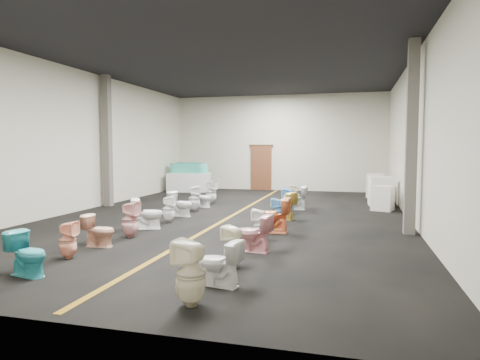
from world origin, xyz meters
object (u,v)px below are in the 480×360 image
(toilet_left_0, at_px, (28,254))
(toilet_right_8, at_px, (289,201))
(display_table, at_px, (189,182))
(toilet_right_6, at_px, (278,212))
(appliance_crate_a, at_px, (383,198))
(bathtub, at_px, (189,168))
(toilet_left_2, at_px, (99,231))
(toilet_left_4, at_px, (147,213))
(toilet_left_9, at_px, (211,192))
(toilet_right_0, at_px, (191,273))
(appliance_crate_b, at_px, (381,191))
(toilet_right_9, at_px, (295,198))
(toilet_right_1, at_px, (219,263))
(toilet_left_3, at_px, (130,220))
(toilet_right_7, at_px, (282,206))
(toilet_right_3, at_px, (253,233))
(toilet_right_4, at_px, (260,225))
(appliance_crate_d, at_px, (376,186))
(toilet_right_2, at_px, (233,246))
(appliance_crate_c, at_px, (379,192))
(toilet_left_8, at_px, (203,198))
(toilet_left_5, at_px, (168,209))
(toilet_right_10, at_px, (295,195))
(toilet_left_6, at_px, (181,204))
(toilet_right_5, at_px, (272,215))
(toilet_left_1, at_px, (68,240))

(toilet_left_0, relative_size, toilet_right_8, 0.88)
(display_table, xyz_separation_m, toilet_right_6, (5.43, -7.47, -0.08))
(display_table, xyz_separation_m, appliance_crate_a, (8.25, -4.02, -0.03))
(display_table, xyz_separation_m, bathtub, (-0.00, 0.00, 0.64))
(toilet_left_2, height_order, toilet_left_4, toilet_left_4)
(toilet_left_9, xyz_separation_m, toilet_right_0, (2.95, -9.56, 0.00))
(appliance_crate_a, relative_size, toilet_left_2, 1.21)
(toilet_left_0, height_order, toilet_right_6, toilet_left_0)
(toilet_left_0, bearing_deg, display_table, 22.49)
(appliance_crate_b, height_order, toilet_right_9, appliance_crate_b)
(display_table, bearing_deg, toilet_left_9, -58.51)
(display_table, height_order, toilet_right_1, display_table)
(toilet_right_0, bearing_deg, toilet_right_9, -171.82)
(toilet_right_0, height_order, toilet_right_8, toilet_right_0)
(toilet_left_3, xyz_separation_m, toilet_right_7, (2.92, 3.29, -0.02))
(toilet_right_3, height_order, toilet_right_4, toilet_right_3)
(appliance_crate_d, xyz_separation_m, toilet_right_2, (-2.89, -11.32, -0.13))
(appliance_crate_c, bearing_deg, toilet_right_4, -110.23)
(toilet_right_6, distance_m, toilet_right_9, 2.93)
(toilet_left_3, bearing_deg, bathtub, 16.14)
(toilet_left_8, distance_m, toilet_right_8, 3.15)
(toilet_right_6, bearing_deg, toilet_right_0, 0.49)
(appliance_crate_a, xyz_separation_m, toilet_left_4, (-5.89, -4.79, -0.01))
(toilet_left_5, bearing_deg, toilet_right_9, -48.78)
(appliance_crate_a, relative_size, toilet_right_1, 1.15)
(toilet_right_0, relative_size, toilet_right_10, 1.16)
(toilet_left_9, xyz_separation_m, toilet_right_6, (3.04, -3.58, -0.07))
(display_table, bearing_deg, toilet_right_7, -50.65)
(toilet_right_3, bearing_deg, toilet_left_9, -147.02)
(display_table, bearing_deg, toilet_right_6, -54.00)
(appliance_crate_a, height_order, toilet_right_10, appliance_crate_a)
(toilet_right_2, height_order, toilet_right_9, toilet_right_9)
(toilet_left_6, height_order, toilet_right_5, toilet_right_5)
(appliance_crate_d, xyz_separation_m, toilet_right_3, (-2.80, -10.18, -0.11))
(toilet_right_6, bearing_deg, bathtub, -142.60)
(bathtub, distance_m, toilet_right_5, 10.12)
(toilet_right_5, height_order, toilet_right_6, toilet_right_5)
(appliance_crate_d, bearing_deg, toilet_left_3, -121.00)
(toilet_left_1, distance_m, toilet_right_5, 4.59)
(bathtub, height_order, toilet_left_1, bathtub)
(toilet_left_5, relative_size, toilet_right_10, 0.98)
(toilet_right_2, relative_size, toilet_right_8, 0.88)
(toilet_left_2, bearing_deg, toilet_right_5, -56.03)
(toilet_left_3, bearing_deg, toilet_right_5, -63.17)
(appliance_crate_d, height_order, toilet_right_6, appliance_crate_d)
(toilet_left_0, distance_m, toilet_left_8, 8.09)
(toilet_left_1, bearing_deg, appliance_crate_c, -37.75)
(toilet_right_3, bearing_deg, toilet_right_7, -171.30)
(toilet_left_8, relative_size, toilet_right_10, 0.89)
(appliance_crate_b, distance_m, toilet_left_6, 6.98)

